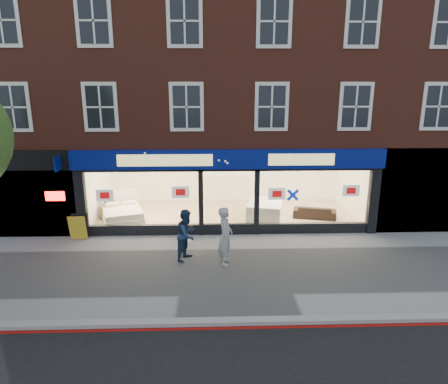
{
  "coord_description": "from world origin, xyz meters",
  "views": [
    {
      "loc": [
        -0.65,
        -11.33,
        5.58
      ],
      "look_at": [
        -0.2,
        2.5,
        1.82
      ],
      "focal_mm": 32.0,
      "sensor_mm": 36.0,
      "label": 1
    }
  ],
  "objects_px": {
    "mattress_stack": "(265,210)",
    "pedestrian_grey": "(225,236)",
    "sofa": "(315,212)",
    "a_board": "(79,227)",
    "display_bed": "(122,214)",
    "pedestrian_blue": "(187,234)"
  },
  "relations": [
    {
      "from": "display_bed",
      "to": "pedestrian_blue",
      "type": "height_order",
      "value": "pedestrian_blue"
    },
    {
      "from": "sofa",
      "to": "pedestrian_grey",
      "type": "xyz_separation_m",
      "value": [
        -3.93,
        -4.14,
        0.59
      ]
    },
    {
      "from": "sofa",
      "to": "a_board",
      "type": "distance_m",
      "value": 9.46
    },
    {
      "from": "a_board",
      "to": "pedestrian_grey",
      "type": "bearing_deg",
      "value": -23.83
    },
    {
      "from": "sofa",
      "to": "pedestrian_blue",
      "type": "height_order",
      "value": "pedestrian_blue"
    },
    {
      "from": "mattress_stack",
      "to": "pedestrian_grey",
      "type": "distance_m",
      "value": 4.62
    },
    {
      "from": "sofa",
      "to": "pedestrian_grey",
      "type": "bearing_deg",
      "value": 61.41
    },
    {
      "from": "pedestrian_grey",
      "to": "pedestrian_blue",
      "type": "height_order",
      "value": "pedestrian_grey"
    },
    {
      "from": "pedestrian_grey",
      "to": "pedestrian_blue",
      "type": "xyz_separation_m",
      "value": [
        -1.24,
        0.41,
        -0.09
      ]
    },
    {
      "from": "mattress_stack",
      "to": "sofa",
      "type": "bearing_deg",
      "value": -1.85
    },
    {
      "from": "display_bed",
      "to": "sofa",
      "type": "relative_size",
      "value": 1.32
    },
    {
      "from": "mattress_stack",
      "to": "pedestrian_blue",
      "type": "xyz_separation_m",
      "value": [
        -3.06,
        -3.8,
        0.41
      ]
    },
    {
      "from": "sofa",
      "to": "a_board",
      "type": "xyz_separation_m",
      "value": [
        -9.27,
        -1.88,
        0.12
      ]
    },
    {
      "from": "sofa",
      "to": "pedestrian_blue",
      "type": "relative_size",
      "value": 1.04
    },
    {
      "from": "sofa",
      "to": "a_board",
      "type": "height_order",
      "value": "a_board"
    },
    {
      "from": "a_board",
      "to": "pedestrian_grey",
      "type": "height_order",
      "value": "pedestrian_grey"
    },
    {
      "from": "display_bed",
      "to": "a_board",
      "type": "xyz_separation_m",
      "value": [
        -1.23,
        -1.73,
        0.07
      ]
    },
    {
      "from": "sofa",
      "to": "a_board",
      "type": "relative_size",
      "value": 1.84
    },
    {
      "from": "display_bed",
      "to": "a_board",
      "type": "height_order",
      "value": "display_bed"
    },
    {
      "from": "sofa",
      "to": "pedestrian_blue",
      "type": "xyz_separation_m",
      "value": [
        -5.16,
        -3.73,
        0.49
      ]
    },
    {
      "from": "display_bed",
      "to": "pedestrian_grey",
      "type": "relative_size",
      "value": 1.24
    },
    {
      "from": "display_bed",
      "to": "pedestrian_grey",
      "type": "height_order",
      "value": "pedestrian_grey"
    }
  ]
}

